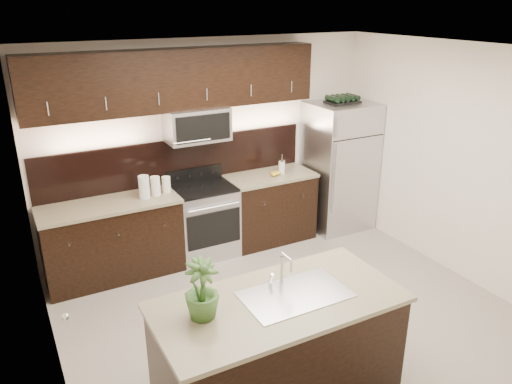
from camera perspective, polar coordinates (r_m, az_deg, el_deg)
ground at (r=5.45m, az=3.83°, el=-13.79°), size 4.50×4.50×0.00m
room_walls at (r=4.60m, az=3.41°, el=3.15°), size 4.52×4.02×2.71m
counter_run at (r=6.37m, az=-7.64°, el=-3.61°), size 3.51×0.65×0.94m
upper_fixtures at (r=6.02m, az=-8.69°, el=11.58°), size 3.49×0.40×1.66m
island at (r=4.23m, az=2.51°, el=-17.51°), size 1.96×0.96×0.94m
sink_faucet at (r=4.02m, az=4.42°, el=-11.37°), size 0.84×0.50×0.28m
refrigerator at (r=7.19m, az=9.39°, el=2.93°), size 0.87×0.79×1.81m
wine_rack at (r=6.96m, az=9.86°, el=10.39°), size 0.45×0.28×0.10m
plant at (r=3.67m, az=-6.25°, el=-11.02°), size 0.31×0.31×0.46m
canisters at (r=6.00m, az=-11.73°, el=0.66°), size 0.40×0.18×0.27m
french_press at (r=6.65m, az=2.96°, el=2.91°), size 0.09×0.09×0.26m
bananas at (r=6.57m, az=1.90°, el=2.05°), size 0.20×0.18×0.05m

